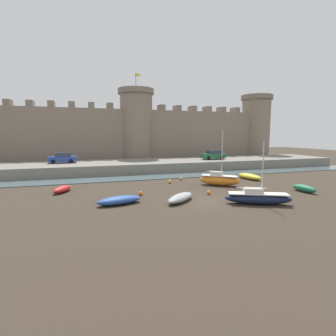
% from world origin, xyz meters
% --- Properties ---
extents(ground_plane, '(160.00, 160.00, 0.00)m').
position_xyz_m(ground_plane, '(0.00, 0.00, 0.00)').
color(ground_plane, '#382D23').
extents(water_channel, '(80.00, 4.50, 0.10)m').
position_xyz_m(water_channel, '(0.00, 14.47, 0.05)').
color(water_channel, slate).
rests_on(water_channel, ground).
extents(quay_road, '(67.72, 10.00, 1.55)m').
position_xyz_m(quay_road, '(0.00, 21.72, 0.78)').
color(quay_road, slate).
rests_on(quay_road, ground).
extents(castle, '(62.76, 7.04, 17.71)m').
position_xyz_m(castle, '(-0.00, 31.48, 6.50)').
color(castle, gray).
rests_on(castle, ground).
extents(rowboat_midflat_right, '(1.08, 2.89, 0.75)m').
position_xyz_m(rowboat_midflat_right, '(11.49, 0.52, 0.39)').
color(rowboat_midflat_right, '#1E6B47').
rests_on(rowboat_midflat_right, ground).
extents(sailboat_midflat_left, '(5.61, 3.54, 5.39)m').
position_xyz_m(sailboat_midflat_left, '(3.84, -2.08, 0.57)').
color(sailboat_midflat_left, '#141E3D').
rests_on(sailboat_midflat_left, ground).
extents(rowboat_near_channel_left, '(3.74, 3.55, 0.70)m').
position_xyz_m(rowboat_near_channel_left, '(-2.13, 0.76, 0.36)').
color(rowboat_near_channel_left, gray).
rests_on(rowboat_near_channel_left, ground).
extents(rowboat_foreground_left, '(4.12, 2.27, 0.71)m').
position_xyz_m(rowboat_foreground_left, '(-7.42, 1.52, 0.37)').
color(rowboat_foreground_left, '#234793').
rests_on(rowboat_foreground_left, ground).
extents(rowboat_foreground_centre, '(2.03, 4.02, 0.75)m').
position_xyz_m(rowboat_foreground_centre, '(10.69, 8.84, 0.39)').
color(rowboat_foreground_centre, yellow).
rests_on(rowboat_foreground_centre, ground).
extents(rowboat_foreground_right, '(2.25, 3.00, 0.66)m').
position_xyz_m(rowboat_foreground_right, '(-12.44, 8.00, 0.35)').
color(rowboat_foreground_right, red).
rests_on(rowboat_foreground_right, ground).
extents(sailboat_near_channel_right, '(4.52, 3.94, 6.39)m').
position_xyz_m(sailboat_near_channel_right, '(4.78, 6.32, 0.69)').
color(sailboat_near_channel_right, orange).
rests_on(sailboat_near_channel_right, ground).
extents(mooring_buoy_off_centre, '(0.41, 0.41, 0.41)m').
position_xyz_m(mooring_buoy_off_centre, '(-5.01, 4.15, 0.21)').
color(mooring_buoy_off_centre, orange).
rests_on(mooring_buoy_off_centre, ground).
extents(mooring_buoy_mid_mud, '(0.42, 0.42, 0.42)m').
position_xyz_m(mooring_buoy_mid_mud, '(-0.31, 9.36, 0.21)').
color(mooring_buoy_mid_mud, orange).
rests_on(mooring_buoy_mid_mud, ground).
extents(mooring_buoy_near_shore, '(0.38, 0.38, 0.38)m').
position_xyz_m(mooring_buoy_near_shore, '(1.53, 2.52, 0.19)').
color(mooring_buoy_near_shore, orange).
rests_on(mooring_buoy_near_shore, ground).
extents(mooring_buoy_near_channel, '(0.39, 0.39, 0.39)m').
position_xyz_m(mooring_buoy_near_channel, '(1.77, 10.98, 0.19)').
color(mooring_buoy_near_channel, orange).
rests_on(mooring_buoy_near_channel, ground).
extents(car_quay_west, '(4.11, 1.89, 1.62)m').
position_xyz_m(car_quay_west, '(11.59, 20.93, 2.33)').
color(car_quay_west, '#1E6638').
rests_on(car_quay_west, quay_road).
extents(car_quay_centre_east, '(4.11, 1.89, 1.62)m').
position_xyz_m(car_quay_centre_east, '(-13.32, 22.74, 2.33)').
color(car_quay_centre_east, '#263F99').
rests_on(car_quay_centre_east, quay_road).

